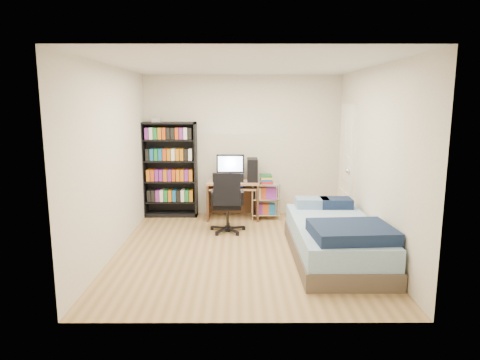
{
  "coord_description": "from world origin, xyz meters",
  "views": [
    {
      "loc": [
        -0.07,
        -5.68,
        2.02
      ],
      "look_at": [
        -0.05,
        0.4,
        0.92
      ],
      "focal_mm": 32.0,
      "sensor_mm": 36.0,
      "label": 1
    }
  ],
  "objects_px": {
    "computer_desk": "(238,184)",
    "office_chair": "(227,213)",
    "media_shelf": "(170,168)",
    "bed": "(335,239)"
  },
  "relations": [
    {
      "from": "computer_desk",
      "to": "bed",
      "type": "distance_m",
      "value": 2.41
    },
    {
      "from": "computer_desk",
      "to": "office_chair",
      "type": "bearing_deg",
      "value": -100.9
    },
    {
      "from": "office_chair",
      "to": "bed",
      "type": "xyz_separation_m",
      "value": [
        1.44,
        -1.16,
        -0.04
      ]
    },
    {
      "from": "media_shelf",
      "to": "computer_desk",
      "type": "xyz_separation_m",
      "value": [
        1.21,
        -0.16,
        -0.26
      ]
    },
    {
      "from": "media_shelf",
      "to": "bed",
      "type": "bearing_deg",
      "value": -41.14
    },
    {
      "from": "bed",
      "to": "office_chair",
      "type": "bearing_deg",
      "value": 141.12
    },
    {
      "from": "computer_desk",
      "to": "bed",
      "type": "bearing_deg",
      "value": -57.59
    },
    {
      "from": "media_shelf",
      "to": "bed",
      "type": "xyz_separation_m",
      "value": [
        2.49,
        -2.17,
        -0.59
      ]
    },
    {
      "from": "computer_desk",
      "to": "bed",
      "type": "height_order",
      "value": "computer_desk"
    },
    {
      "from": "computer_desk",
      "to": "office_chair",
      "type": "distance_m",
      "value": 0.92
    }
  ]
}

